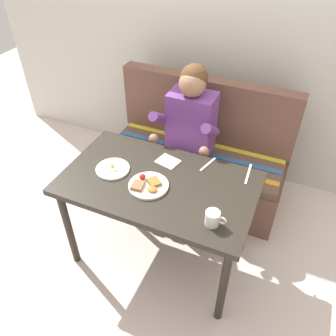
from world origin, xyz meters
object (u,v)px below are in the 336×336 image
at_px(table, 158,191).
at_px(knife, 248,174).
at_px(coffee_mug, 213,218).
at_px(napkin, 168,161).
at_px(person, 188,130).
at_px(plate_eggs, 113,169).
at_px(fork, 208,164).
at_px(couch, 197,161).
at_px(plate_breakfast, 148,185).

relative_size(table, knife, 6.00).
bearing_deg(coffee_mug, napkin, 137.70).
bearing_deg(knife, person, 146.35).
bearing_deg(plate_eggs, napkin, 36.68).
distance_m(fork, knife, 0.26).
height_order(table, napkin, napkin).
xyz_separation_m(napkin, knife, (0.51, 0.09, -0.00)).
xyz_separation_m(table, fork, (0.23, 0.27, 0.08)).
relative_size(table, coffee_mug, 10.17).
distance_m(table, couch, 0.83).
distance_m(table, fork, 0.37).
bearing_deg(knife, plate_breakfast, -149.44).
height_order(person, fork, person).
bearing_deg(coffee_mug, knife, 80.32).
bearing_deg(fork, napkin, -146.75).
relative_size(couch, plate_breakfast, 5.91).
bearing_deg(table, napkin, 96.24).
bearing_deg(knife, couch, 132.29).
bearing_deg(knife, table, -153.34).
xyz_separation_m(table, couch, (0.00, 0.76, -0.32)).
distance_m(couch, fork, 0.67).
distance_m(table, plate_breakfast, 0.12).
bearing_deg(person, fork, -50.49).
height_order(person, napkin, person).
height_order(couch, napkin, couch).
xyz_separation_m(plate_eggs, napkin, (0.29, 0.22, -0.01)).
bearing_deg(napkin, knife, 9.67).
bearing_deg(person, plate_eggs, -114.70).
bearing_deg(coffee_mug, plate_breakfast, 164.31).
bearing_deg(fork, table, -113.67).
bearing_deg(plate_eggs, person, 65.30).
relative_size(napkin, knife, 0.70).
height_order(plate_breakfast, fork, plate_breakfast).
relative_size(person, plate_eggs, 5.62).
xyz_separation_m(couch, coffee_mug, (0.41, -0.96, 0.45)).
height_order(table, plate_breakfast, plate_breakfast).
height_order(plate_breakfast, knife, plate_breakfast).
bearing_deg(napkin, couch, 87.82).
height_order(table, plate_eggs, plate_eggs).
height_order(coffee_mug, fork, coffee_mug).
distance_m(plate_breakfast, napkin, 0.27).
bearing_deg(person, table, -86.95).
xyz_separation_m(person, napkin, (0.01, -0.39, -0.01)).
distance_m(couch, person, 0.45).
distance_m(coffee_mug, knife, 0.49).
relative_size(table, napkin, 8.58).
bearing_deg(table, plate_eggs, -176.61).
bearing_deg(plate_breakfast, knife, 33.97).
bearing_deg(person, plate_breakfast, -90.33).
height_order(couch, plate_eggs, couch).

